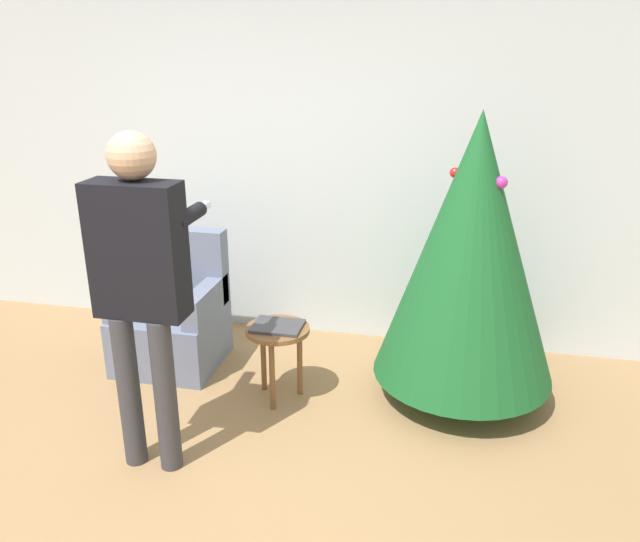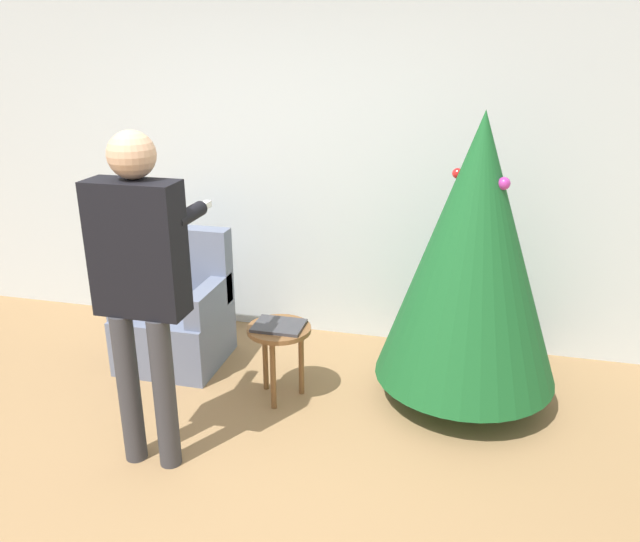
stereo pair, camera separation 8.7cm
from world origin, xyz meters
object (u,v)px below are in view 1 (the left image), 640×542
Objects in this scene: side_stool at (278,339)px; armchair at (173,318)px; christmas_tree at (471,250)px; person_standing at (140,273)px.

armchair is at bearing 159.43° from side_stool.
christmas_tree is 1.33m from side_stool.
side_stool is at bearing 57.01° from person_standing.
armchair is 1.39m from person_standing.
christmas_tree is 1.02× the size of person_standing.
armchair is 0.53× the size of person_standing.
christmas_tree is 1.95m from person_standing.
christmas_tree reaches higher than side_stool.
person_standing is (-1.65, -1.04, 0.10)m from christmas_tree.
side_stool is (0.89, -0.33, 0.09)m from armchair.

